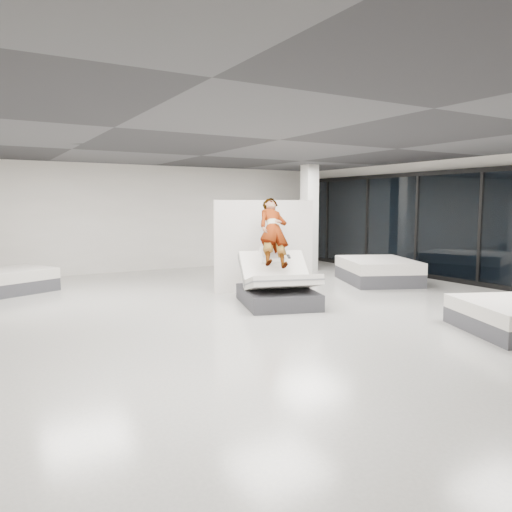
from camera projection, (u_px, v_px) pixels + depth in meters
name	position (u px, v px, depth m)	size (l,w,h in m)	color
room	(279.00, 227.00, 9.28)	(14.00, 14.04, 3.20)	beige
hero_bed	(278.00, 287.00, 10.06)	(1.85, 2.15, 1.15)	#36363B
person	(274.00, 244.00, 10.28)	(0.65, 0.43, 1.78)	slate
remote	(289.00, 257.00, 10.01)	(0.05, 0.14, 0.03)	black
divider_panel	(264.00, 246.00, 11.54)	(2.33, 0.11, 2.12)	silver
flat_bed_right_far	(378.00, 271.00, 12.94)	(2.40, 2.69, 0.61)	#36363B
flat_bed_right_near	(512.00, 318.00, 7.87)	(1.91, 2.15, 0.49)	#36363B
flat_bed_left_far	(3.00, 281.00, 11.40)	(2.40, 2.16, 0.54)	#36363B
column	(309.00, 218.00, 15.15)	(0.40, 0.40, 3.20)	silver
storefront_glazing	(480.00, 228.00, 12.25)	(0.12, 13.40, 2.92)	#1E2832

